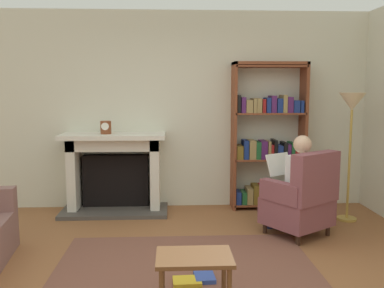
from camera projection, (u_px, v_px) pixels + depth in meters
name	position (u px, v px, depth m)	size (l,w,h in m)	color
ground	(187.00, 287.00, 3.54)	(14.00, 14.00, 0.00)	brown
back_wall	(180.00, 110.00, 5.89)	(5.60, 0.10, 2.70)	beige
area_rug	(186.00, 271.00, 3.83)	(2.40, 1.80, 0.01)	brown
fireplace	(115.00, 170.00, 5.70)	(1.40, 0.64, 1.06)	#4C4742
mantel_clock	(106.00, 127.00, 5.52)	(0.14, 0.14, 0.17)	brown
bookshelf	(268.00, 142.00, 5.79)	(1.00, 0.32, 2.00)	brown
armchair_reading	(302.00, 199.00, 4.71)	(0.88, 0.87, 0.97)	#331E14
seated_reader	(294.00, 180.00, 4.78)	(0.55, 0.59, 1.14)	silver
side_table	(194.00, 264.00, 3.10)	(0.56, 0.39, 0.44)	brown
scattered_books	(196.00, 279.00, 3.61)	(0.37, 0.29, 0.04)	gold
floor_lamp	(352.00, 113.00, 5.18)	(0.32, 0.32, 1.60)	#B7933F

